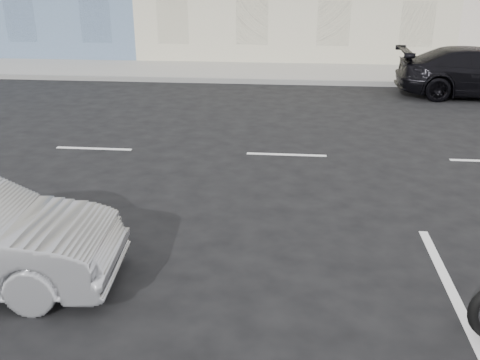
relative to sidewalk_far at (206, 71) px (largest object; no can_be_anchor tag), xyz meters
name	(u,v)px	position (x,y,z in m)	size (l,w,h in m)	color
ground	(388,158)	(5.00, -8.70, -0.07)	(120.00, 120.00, 0.00)	black
sidewalk_far	(206,71)	(0.00, 0.00, 0.00)	(80.00, 3.40, 0.15)	gray
curb_far	(198,80)	(0.00, -1.70, 0.01)	(80.00, 0.12, 0.16)	gray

